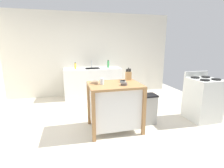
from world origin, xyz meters
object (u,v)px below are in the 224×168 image
knife_block (128,76)px  bottle_hand_soap (75,66)px  kitchen_island (115,104)px  bowl_ceramic_wide (124,84)px  bowl_stoneware_deep (95,82)px  trash_bin (147,109)px  bottle_dish_soap (108,64)px  stove (203,99)px  drinking_cup (102,81)px  sink_faucet (92,64)px  bowl_ceramic_small (123,81)px

knife_block → bottle_hand_soap: (-1.00, 1.85, 0.00)m
knife_block → bottle_hand_soap: bearing=118.3°
kitchen_island → bowl_ceramic_wide: (0.13, -0.15, 0.43)m
bowl_stoneware_deep → bottle_hand_soap: bearing=98.1°
trash_bin → bowl_stoneware_deep: bearing=177.0°
bottle_dish_soap → stove: bottle_dish_soap is taller
knife_block → drinking_cup: 0.66m
bottle_hand_soap → trash_bin: bearing=-56.5°
knife_block → drinking_cup: knife_block is taller
bottle_dish_soap → trash_bin: bearing=-80.8°
kitchen_island → sink_faucet: size_ratio=4.43×
bottle_hand_soap → stove: bearing=-39.5°
knife_block → drinking_cup: bearing=-156.9°
sink_faucet → bottle_dish_soap: bottle_dish_soap is taller
bowl_stoneware_deep → stove: 2.39m
bowl_ceramic_wide → stove: stove is taller
drinking_cup → trash_bin: size_ratio=0.18×
bowl_ceramic_small → bottle_dish_soap: bottle_dish_soap is taller
bowl_ceramic_small → bottle_dish_soap: (0.20, 2.10, 0.10)m
trash_bin → sink_faucet: sink_faucet is taller
bowl_ceramic_small → bottle_dish_soap: 2.11m
kitchen_island → bowl_ceramic_small: size_ratio=8.40×
bowl_ceramic_small → stove: size_ratio=0.11×
bowl_stoneware_deep → bottle_dish_soap: 2.19m
knife_block → bowl_stoneware_deep: knife_block is taller
bowl_ceramic_small → drinking_cup: drinking_cup is taller
drinking_cup → bowl_stoneware_deep: bearing=134.4°
kitchen_island → stove: size_ratio=0.94×
knife_block → bottle_dish_soap: size_ratio=1.05×
kitchen_island → bowl_ceramic_wide: 0.47m
bowl_ceramic_wide → bowl_stoneware_deep: bowl_stoneware_deep is taller
drinking_cup → bottle_hand_soap: bearing=100.6°
sink_faucet → stove: bearing=-48.5°
trash_bin → stove: size_ratio=0.61×
bottle_dish_soap → drinking_cup: bearing=-106.0°
kitchen_island → sink_faucet: sink_faucet is taller
bowl_ceramic_wide → trash_bin: size_ratio=0.19×
bowl_ceramic_small → bottle_dish_soap: bearing=84.7°
bottle_dish_soap → bottle_hand_soap: bottle_dish_soap is taller
bowl_stoneware_deep → drinking_cup: (0.11, -0.11, 0.03)m
bowl_ceramic_wide → drinking_cup: 0.41m
kitchen_island → bowl_stoneware_deep: size_ratio=6.60×
bottle_hand_soap → knife_block: bearing=-61.7°
stove → bottle_hand_soap: bearing=140.5°
knife_block → bottle_hand_soap: 2.10m
bowl_ceramic_small → bottle_hand_soap: size_ratio=0.59×
knife_block → trash_bin: knife_block is taller
trash_bin → stove: bearing=-5.0°
drinking_cup → stove: size_ratio=0.11×
kitchen_island → drinking_cup: 0.52m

